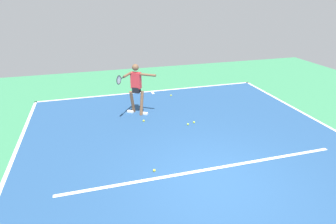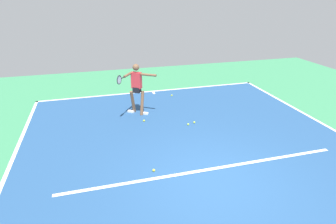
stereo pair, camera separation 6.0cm
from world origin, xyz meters
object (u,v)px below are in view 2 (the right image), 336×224
Objects in this scene: tennis_player at (136,86)px; tennis_ball_near_service_line at (194,122)px; tennis_ball_by_baseline at (172,95)px; tennis_ball_near_player at (188,124)px; tennis_ball_far_corner at (144,121)px; tennis_ball_by_sideline at (154,170)px.

tennis_ball_near_service_line is (-1.69, 1.30, -1.02)m from tennis_player.
tennis_ball_near_player is at bearing 84.74° from tennis_ball_by_baseline.
tennis_ball_by_baseline is 1.00× the size of tennis_ball_far_corner.
tennis_ball_by_baseline is at bearing -90.24° from tennis_ball_near_service_line.
tennis_ball_far_corner and tennis_ball_near_player have the same top height.
tennis_ball_by_sideline is 1.00× the size of tennis_ball_far_corner.
tennis_player is at bearing -82.83° from tennis_ball_far_corner.
tennis_ball_by_baseline and tennis_ball_by_sideline have the same top height.
tennis_ball_by_baseline is 1.00× the size of tennis_ball_near_service_line.
tennis_ball_by_baseline is 2.84m from tennis_ball_near_player.
tennis_ball_far_corner is 1.51m from tennis_ball_near_player.
tennis_ball_by_baseline is 2.74m from tennis_ball_near_service_line.
tennis_ball_near_player is at bearing 153.70° from tennis_ball_far_corner.
tennis_player is 3.76m from tennis_ball_by_sideline.
tennis_ball_by_sideline is 1.00× the size of tennis_ball_near_service_line.
tennis_ball_far_corner is at bearing -19.81° from tennis_ball_near_service_line.
tennis_ball_near_player is at bearing 169.83° from tennis_player.
tennis_ball_by_baseline is at bearing -110.89° from tennis_ball_by_sideline.
tennis_ball_near_service_line is (0.01, 2.74, 0.00)m from tennis_ball_by_baseline.
tennis_ball_far_corner is (1.61, 2.17, 0.00)m from tennis_ball_by_baseline.
tennis_ball_near_player is (0.25, 0.09, 0.00)m from tennis_ball_near_service_line.
tennis_ball_by_baseline is 1.00× the size of tennis_ball_near_player.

